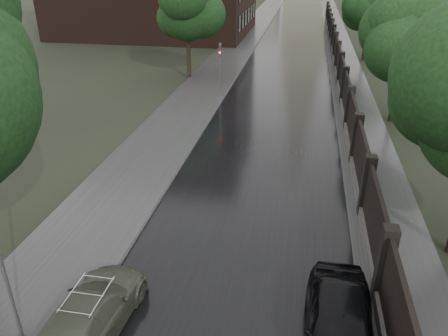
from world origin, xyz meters
TOP-DOWN VIEW (x-y plane):
  - fence_right at (4.60, 32.01)m, footprint 0.45×75.72m
  - tree_left_far at (-8.00, 30.00)m, footprint 4.25×4.25m
  - tree_right_b at (7.50, 22.00)m, footprint 4.08×4.08m
  - tree_right_c at (7.50, 40.00)m, footprint 4.08×4.08m
  - lamp_post at (-5.40, 1.50)m, footprint 0.25×0.12m
  - traffic_light at (-4.30, 24.99)m, footprint 0.16×0.32m
  - volga_sedan at (-3.60, 2.17)m, footprint 2.14×4.75m
  - car_right_near at (3.25, 2.82)m, footprint 2.00×4.77m

SIDE VIEW (x-z plane):
  - volga_sedan at x=-3.60m, z-range 0.00..1.35m
  - car_right_near at x=3.25m, z-range 0.00..1.61m
  - fence_right at x=4.60m, z-range -0.34..2.36m
  - traffic_light at x=-4.30m, z-range 0.40..4.40m
  - lamp_post at x=-5.40m, z-range 0.12..5.23m
  - tree_right_b at x=7.50m, z-range 1.44..8.46m
  - tree_right_c at x=7.50m, z-range 1.44..8.46m
  - tree_left_far at x=-8.00m, z-range 1.55..8.94m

